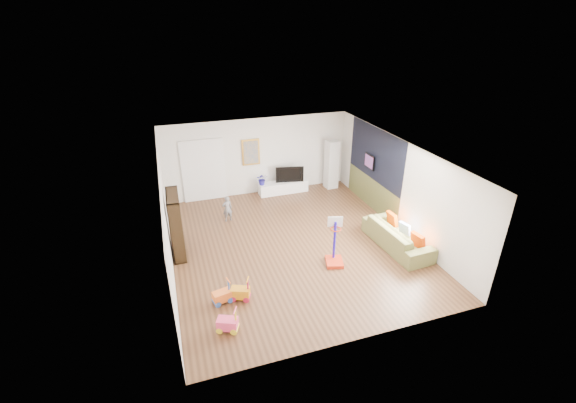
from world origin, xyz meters
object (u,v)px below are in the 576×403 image
object	(u,v)px
bookshelf	(176,225)
basketball_hoop	(335,242)
media_console	(283,187)
sofa	(397,236)

from	to	relation	value
bookshelf	basketball_hoop	size ratio (longest dim) A/B	1.35
bookshelf	media_console	bearing A→B (deg)	37.52
basketball_hoop	sofa	bearing A→B (deg)	22.16
media_console	basketball_hoop	size ratio (longest dim) A/B	1.39
bookshelf	basketball_hoop	distance (m)	4.17
media_console	sofa	xyz separation A→B (m)	(1.88, -4.44, 0.12)
media_console	basketball_hoop	distance (m)	4.66
media_console	basketball_hoop	xyz separation A→B (m)	(-0.10, -4.64, 0.43)
basketball_hoop	bookshelf	bearing A→B (deg)	170.62
bookshelf	sofa	size ratio (longest dim) A/B	0.76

